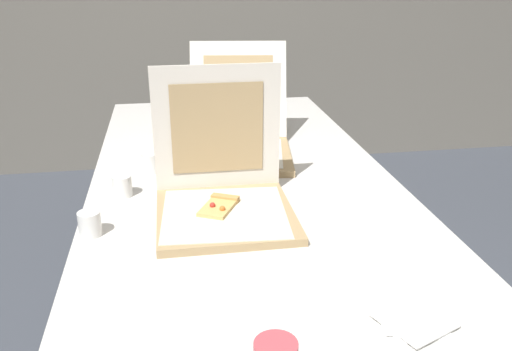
# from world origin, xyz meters

# --- Properties ---
(table) EXTENTS (0.98, 2.09, 0.75)m
(table) POSITION_xyz_m (0.00, 0.57, 0.70)
(table) COLOR silver
(table) RESTS_ON ground
(pizza_box_front) EXTENTS (0.37, 0.38, 0.40)m
(pizza_box_front) POSITION_xyz_m (-0.09, 0.30, 0.80)
(pizza_box_front) COLOR tan
(pizza_box_front) RESTS_ON table
(pizza_box_middle) EXTENTS (0.44, 0.55, 0.37)m
(pizza_box_middle) POSITION_xyz_m (0.02, 0.79, 0.80)
(pizza_box_middle) COLOR tan
(pizza_box_middle) RESTS_ON table
(cup_white_near_left) EXTENTS (0.06, 0.06, 0.07)m
(cup_white_near_left) POSITION_xyz_m (-0.45, 0.22, 0.78)
(cup_white_near_left) COLOR white
(cup_white_near_left) RESTS_ON table
(cup_white_near_center) EXTENTS (0.06, 0.06, 0.07)m
(cup_white_near_center) POSITION_xyz_m (-0.38, 0.47, 0.78)
(cup_white_near_center) COLOR white
(cup_white_near_center) RESTS_ON table
(cup_white_mid) EXTENTS (0.06, 0.06, 0.07)m
(cup_white_mid) POSITION_xyz_m (-0.30, 0.66, 0.78)
(cup_white_mid) COLOR white
(cup_white_mid) RESTS_ON table
(cup_white_far) EXTENTS (0.06, 0.06, 0.07)m
(cup_white_far) POSITION_xyz_m (-0.27, 0.88, 0.78)
(cup_white_far) COLOR white
(cup_white_far) RESTS_ON table
(napkin_pile) EXTENTS (0.16, 0.16, 0.01)m
(napkin_pile) POSITION_xyz_m (0.22, -0.26, 0.75)
(napkin_pile) COLOR white
(napkin_pile) RESTS_ON table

